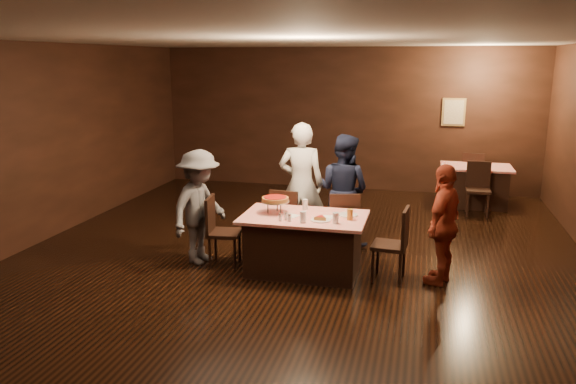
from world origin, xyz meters
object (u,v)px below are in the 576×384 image
object	(u,v)px
chair_end_left	(224,231)
glass_back	(305,205)
diner_white_jacket	(301,184)
diner_red_shirt	(444,224)
chair_back_near	(478,189)
plate_empty	(348,215)
chair_end_right	(389,244)
pizza_stand	(275,199)
diner_grey_knit	(199,207)
chair_back_far	(473,175)
back_table	(475,186)
glass_amber	(350,214)
diner_navy_hoodie	(343,190)
glass_front_left	(303,217)
chair_far_left	(288,220)
glass_front_right	(336,218)
chair_far_right	(343,224)
main_table	(304,244)

from	to	relation	value
chair_end_left	glass_back	bearing A→B (deg)	-81.63
diner_white_jacket	diner_red_shirt	size ratio (longest dim) A/B	1.22
chair_back_near	plate_empty	xyz separation A→B (m)	(-1.89, -3.33, 0.30)
chair_end_right	plate_empty	bearing A→B (deg)	-99.71
pizza_stand	diner_grey_knit	bearing A→B (deg)	-179.28
chair_end_left	diner_grey_knit	world-z (taller)	diner_grey_knit
chair_back_far	diner_red_shirt	xyz separation A→B (m)	(-0.69, -4.71, 0.28)
back_table	glass_amber	distance (m)	4.63
diner_navy_hoodie	glass_amber	xyz separation A→B (m)	(0.27, -1.31, -0.00)
chair_end_right	glass_front_left	size ratio (longest dim) A/B	6.79
chair_far_left	chair_end_right	distance (m)	1.68
diner_navy_hoodie	glass_front_right	world-z (taller)	diner_navy_hoodie
plate_empty	glass_amber	distance (m)	0.22
pizza_stand	glass_back	distance (m)	0.44
chair_back_far	chair_back_near	bearing A→B (deg)	98.79
chair_far_left	glass_front_left	size ratio (longest dim) A/B	6.79
glass_front_left	glass_front_right	size ratio (longest dim) A/B	1.00
chair_far_right	diner_white_jacket	distance (m)	0.92
chair_back_far	plate_empty	xyz separation A→B (m)	(-1.89, -4.63, 0.30)
plate_empty	chair_far_left	bearing A→B (deg)	147.72
glass_front_right	chair_far_left	bearing A→B (deg)	130.36
chair_end_left	diner_red_shirt	xyz separation A→B (m)	(2.85, 0.06, 0.28)
back_table	pizza_stand	size ratio (longest dim) A/B	3.42
chair_far_left	chair_end_left	size ratio (longest dim) A/B	1.00
diner_grey_knit	pizza_stand	distance (m)	1.08
main_table	diner_grey_knit	bearing A→B (deg)	178.57
glass_amber	glass_back	size ratio (longest dim) A/B	1.00
back_table	pizza_stand	xyz separation A→B (m)	(-2.84, -4.13, 0.57)
back_table	glass_front_left	size ratio (longest dim) A/B	9.29
diner_grey_knit	pizza_stand	xyz separation A→B (m)	(1.07, 0.01, 0.17)
back_table	glass_front_left	world-z (taller)	glass_front_left
chair_end_left	glass_front_right	xyz separation A→B (m)	(1.55, -0.25, 0.37)
diner_navy_hoodie	glass_back	world-z (taller)	diner_navy_hoodie
chair_back_far	diner_white_jacket	bearing A→B (deg)	61.81
chair_back_near	main_table	bearing A→B (deg)	-124.95
chair_end_left	plate_empty	world-z (taller)	chair_end_left
glass_amber	chair_far_right	bearing A→B (deg)	104.04
diner_white_jacket	pizza_stand	distance (m)	1.10
diner_white_jacket	chair_end_right	bearing A→B (deg)	135.00
diner_red_shirt	chair_back_near	bearing A→B (deg)	-170.86
chair_far_left	diner_navy_hoodie	distance (m)	0.96
back_table	glass_front_right	distance (m)	4.87
back_table	glass_front_left	xyz separation A→B (m)	(-2.39, -4.48, 0.46)
chair_back_far	glass_front_left	xyz separation A→B (m)	(-2.39, -5.08, 0.37)
chair_back_near	glass_back	world-z (taller)	chair_back_near
glass_front_left	chair_back_far	bearing A→B (deg)	64.77
diner_red_shirt	plate_empty	bearing A→B (deg)	-73.56
chair_far_right	diner_grey_knit	xyz separation A→B (m)	(-1.87, -0.71, 0.31)
diner_navy_hoodie	glass_amber	bearing A→B (deg)	123.98
chair_end_left	glass_back	distance (m)	1.15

